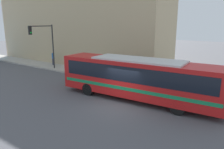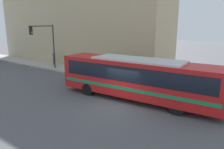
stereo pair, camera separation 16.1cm
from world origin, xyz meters
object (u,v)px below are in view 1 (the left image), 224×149
traffic_light_pole (45,39)px  fire_hydrant (131,78)px  parking_meter (92,68)px  city_bus (138,77)px  pedestrian_mid_block (53,58)px  pedestrian_near_corner (111,67)px

traffic_light_pole → fire_hydrant: bearing=-84.9°
parking_meter → city_bus: bearing=-115.9°
fire_hydrant → pedestrian_mid_block: size_ratio=0.42×
city_bus → parking_meter: bearing=61.2°
city_bus → pedestrian_near_corner: size_ratio=6.66×
traffic_light_pole → pedestrian_near_corner: bearing=-76.1°
traffic_light_pole → parking_meter: traffic_light_pole is taller
fire_hydrant → parking_meter: parking_meter is taller
fire_hydrant → pedestrian_mid_block: (1.48, 12.78, 0.54)m
city_bus → parking_meter: (3.63, 7.46, -0.83)m
parking_meter → pedestrian_mid_block: bearing=79.5°
pedestrian_near_corner → pedestrian_mid_block: (0.48, 9.77, -0.04)m
city_bus → traffic_light_pole: traffic_light_pole is taller
traffic_light_pole → pedestrian_mid_block: bearing=35.1°
city_bus → pedestrian_mid_block: 16.27m
city_bus → traffic_light_pole: bearing=76.2°
traffic_light_pole → pedestrian_near_corner: 8.70m
city_bus → traffic_light_pole: 14.09m
city_bus → pedestrian_near_corner: 7.34m
city_bus → pedestrian_mid_block: city_bus is taller
fire_hydrant → traffic_light_pole: size_ratio=0.14×
pedestrian_near_corner → city_bus: bearing=-129.3°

